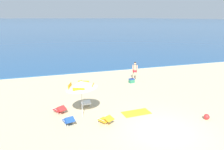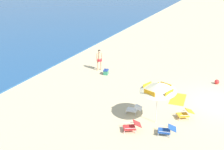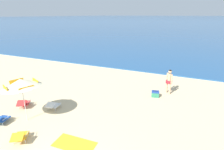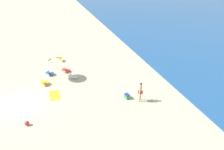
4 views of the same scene
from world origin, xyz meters
TOP-DOWN VIEW (x-y plane):
  - ground_plane at (0.00, 0.00)m, footprint 800.00×800.00m
  - beach_umbrella_striped_main at (-3.83, 3.10)m, footprint 2.33×2.30m
  - lounge_chair_under_umbrella at (-2.72, 1.74)m, footprint 0.90×1.01m
  - lounge_chair_beside_umbrella at (-4.76, 2.30)m, footprint 0.71×0.97m
  - lounge_chair_facing_sea at (-5.10, 4.00)m, footprint 0.89×1.03m
  - lounge_chair_spare_folded at (-3.31, 4.50)m, footprint 0.63×0.92m
  - person_standing_near_shore at (2.51, 9.49)m, footprint 0.43×0.43m
  - cooler_box at (1.80, 8.58)m, footprint 0.55×0.44m
  - beach_ball at (3.16, 0.41)m, footprint 0.34×0.34m
  - beach_towel at (-0.47, 2.53)m, footprint 1.84×0.98m

SIDE VIEW (x-z plane):
  - ground_plane at x=0.00m, z-range 0.00..0.00m
  - beach_towel at x=-0.47m, z-range 0.00..0.01m
  - beach_ball at x=3.16m, z-range 0.00..0.34m
  - cooler_box at x=1.80m, z-range -0.01..0.42m
  - lounge_chair_facing_sea at x=-5.10m, z-range 0.01..0.53m
  - lounge_chair_beside_umbrella at x=-4.76m, z-range 0.02..0.53m
  - lounge_chair_under_umbrella at x=-2.72m, z-range 0.02..0.53m
  - lounge_chair_spare_folded at x=-3.31m, z-range 0.02..0.53m
  - person_standing_near_shore at x=2.51m, z-range 0.14..1.88m
  - beach_umbrella_striped_main at x=-3.83m, z-range 0.87..3.26m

